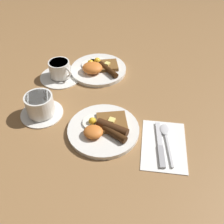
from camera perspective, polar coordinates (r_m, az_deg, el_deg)
The scene contains 8 objects.
ground_plane at distance 0.85m, azimuth -1.87°, elevation -4.22°, with size 3.00×3.00×0.00m, color olive.
breakfast_plate_near at distance 0.84m, azimuth -1.71°, elevation -3.68°, with size 0.23×0.23×0.04m.
breakfast_plate_far at distance 1.10m, azimuth -3.04°, elevation 9.46°, with size 0.23×0.23×0.05m.
teacup_near at distance 0.92m, azimuth -15.33°, elevation 1.28°, with size 0.15×0.15×0.08m.
teacup_far at distance 1.08m, azimuth -11.22°, elevation 8.70°, with size 0.17×0.17×0.07m.
napkin at distance 0.83m, azimuth 11.20°, elevation -7.05°, with size 0.14×0.20×0.01m, color white.
knife at distance 0.82m, azimuth 10.48°, elevation -7.33°, with size 0.04×0.18×0.01m.
spoon at distance 0.85m, azimuth 11.62°, elevation -4.66°, with size 0.05×0.17×0.01m.
Camera 1 is at (0.12, -0.56, 0.63)m, focal length 42.00 mm.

